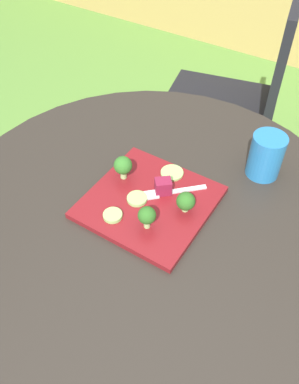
{
  "coord_description": "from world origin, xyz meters",
  "views": [
    {
      "loc": [
        0.32,
        -0.5,
        1.37
      ],
      "look_at": [
        0.0,
        -0.0,
        0.75
      ],
      "focal_mm": 37.18,
      "sensor_mm": 36.0,
      "label": 1
    }
  ],
  "objects": [
    {
      "name": "ground_plane",
      "position": [
        0.0,
        0.0,
        0.0
      ],
      "size": [
        12.0,
        12.0,
        0.0
      ],
      "primitive_type": "plane",
      "color": "#568438"
    },
    {
      "name": "patio_table",
      "position": [
        0.0,
        0.0,
        0.46
      ],
      "size": [
        0.92,
        0.92,
        0.71
      ],
      "color": "#28231E",
      "rests_on": "ground_plane"
    },
    {
      "name": "patio_chair",
      "position": [
        -0.09,
        0.82,
        0.53
      ],
      "size": [
        0.53,
        0.53,
        0.9
      ],
      "color": "black",
      "rests_on": "ground_plane"
    },
    {
      "name": "salad_plate",
      "position": [
        0.0,
        -0.0,
        0.72
      ],
      "size": [
        0.26,
        0.26,
        0.01
      ],
      "primitive_type": "cube",
      "color": "maroon",
      "rests_on": "patio_table"
    },
    {
      "name": "drinking_glass",
      "position": [
        0.17,
        0.23,
        0.76
      ],
      "size": [
        0.08,
        0.08,
        0.11
      ],
      "color": "#236BA8",
      "rests_on": "patio_table"
    },
    {
      "name": "fork",
      "position": [
        0.02,
        0.04,
        0.73
      ],
      "size": [
        0.12,
        0.12,
        0.0
      ],
      "color": "silver",
      "rests_on": "salad_plate"
    },
    {
      "name": "broccoli_floret_0",
      "position": [
        -0.09,
        0.03,
        0.76
      ],
      "size": [
        0.04,
        0.04,
        0.06
      ],
      "color": "#99B770",
      "rests_on": "salad_plate"
    },
    {
      "name": "broccoli_floret_1",
      "position": [
        0.08,
        0.02,
        0.75
      ],
      "size": [
        0.04,
        0.04,
        0.05
      ],
      "color": "#99B770",
      "rests_on": "salad_plate"
    },
    {
      "name": "broccoli_floret_2",
      "position": [
        0.04,
        -0.07,
        0.76
      ],
      "size": [
        0.04,
        0.04,
        0.05
      ],
      "color": "#99B770",
      "rests_on": "salad_plate"
    },
    {
      "name": "cucumber_slice_0",
      "position": [
        -0.04,
        -0.08,
        0.73
      ],
      "size": [
        0.04,
        0.04,
        0.01
      ],
      "primitive_type": "cylinder",
      "color": "#8EB766",
      "rests_on": "salad_plate"
    },
    {
      "name": "cucumber_slice_1",
      "position": [
        0.0,
        0.1,
        0.73
      ],
      "size": [
        0.05,
        0.05,
        0.01
      ],
      "primitive_type": "cylinder",
      "color": "#8EB766",
      "rests_on": "salad_plate"
    },
    {
      "name": "cucumber_slice_2",
      "position": [
        -0.02,
        -0.01,
        0.73
      ],
      "size": [
        0.04,
        0.04,
        0.01
      ],
      "primitive_type": "cylinder",
      "color": "#8EB766",
      "rests_on": "salad_plate"
    },
    {
      "name": "beet_chunk_0",
      "position": [
        0.01,
        0.04,
        0.74
      ],
      "size": [
        0.05,
        0.04,
        0.04
      ],
      "primitive_type": "cube",
      "rotation": [
        0.0,
        0.0,
        0.7
      ],
      "color": "maroon",
      "rests_on": "salad_plate"
    }
  ]
}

